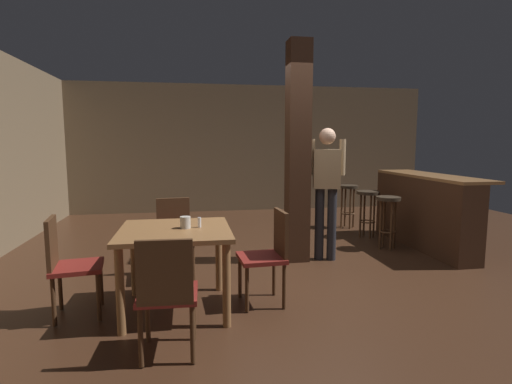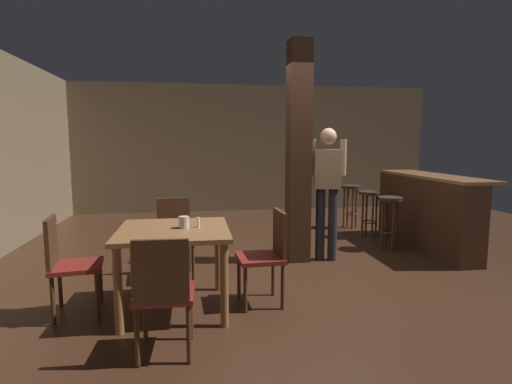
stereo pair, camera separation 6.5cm
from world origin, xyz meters
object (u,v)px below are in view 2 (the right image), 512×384
Objects in this scene: napkin_cup at (184,222)px; bar_stool_far at (350,196)px; dining_table at (174,241)px; chair_east at (268,252)px; salt_shaker at (198,222)px; bar_stool_near at (390,211)px; standing_person at (327,184)px; chair_south at (163,290)px; chair_north at (175,233)px; chair_west at (67,261)px; bar_stool_mid at (370,203)px; bar_counter at (425,211)px.

napkin_cup reaches higher than bar_stool_far.
dining_table is 1.11× the size of chair_east.
chair_east reaches higher than salt_shaker.
bar_stool_near is 1.49m from bar_stool_far.
bar_stool_far is at bearing 59.80° from standing_person.
dining_table is 1.11× the size of chair_south.
chair_south and chair_north have the same top height.
chair_west reaches higher than bar_stool_near.
chair_east is 3.19m from bar_stool_mid.
bar_stool_far is at bearing 38.94° from chair_west.
chair_east reaches higher than dining_table.
dining_table is 1.29× the size of bar_stool_near.
chair_north is 2.02m from standing_person.
bar_counter reaches higher than chair_west.
dining_table is 1.11× the size of chair_north.
chair_north reaches higher than bar_stool_near.
salt_shaker is 3.70m from bar_counter.
bar_counter is at bearing 3.35° from bar_stool_near.
chair_north is (-0.04, 0.93, -0.13)m from dining_table.
napkin_cup is (1.02, 0.02, 0.31)m from chair_west.
chair_east reaches higher than bar_stool_near.
chair_south is 4.37m from bar_counter.
salt_shaker is 0.12× the size of bar_stool_near.
bar_stool_mid is at bearing 31.47° from chair_west.
chair_west is 1.80m from chair_east.
chair_north is 1.18× the size of bar_stool_mid.
bar_stool_near reaches higher than dining_table.
chair_east is at bearing -147.81° from bar_counter.
napkin_cup is 0.06× the size of standing_person.
bar_stool_far is (2.87, 3.12, -0.24)m from napkin_cup.
chair_north is 3.72m from bar_stool_far.
chair_east reaches higher than bar_stool_mid.
bar_stool_near is (2.99, 2.50, 0.06)m from chair_south.
chair_north is 3.36m from bar_stool_mid.
bar_stool_near is at bearing 38.18° from chair_east.
chair_west is at bearing -141.06° from bar_stool_far.
chair_north reaches higher than dining_table.
chair_east reaches higher than napkin_cup.
standing_person is (1.02, 1.28, 0.50)m from chair_east.
chair_west is 1.00× the size of chair_east.
standing_person is 2.24× the size of bar_stool_near.
bar_stool_near is 0.75m from bar_stool_mid.
dining_table is 0.88m from chair_east.
bar_stool_near is at bearing 29.08° from dining_table.
standing_person is (2.81, 1.30, 0.50)m from chair_west.
chair_east is 0.52× the size of standing_person.
bar_stool_far is (1.07, 1.84, -0.42)m from standing_person.
salt_shaker is 0.12× the size of bar_stool_mid.
chair_west is 0.52× the size of standing_person.
salt_shaker is at bearing 73.73° from chair_south.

